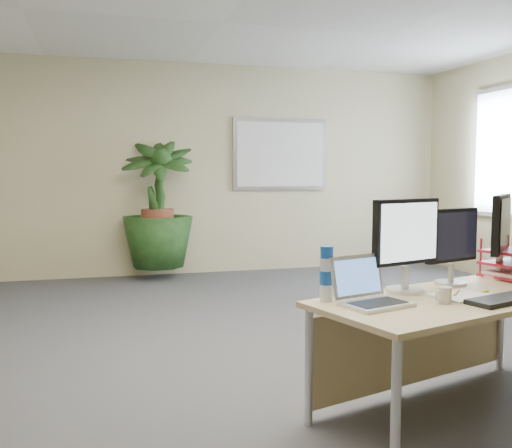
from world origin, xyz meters
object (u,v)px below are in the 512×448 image
object	(u,v)px
floor_plant	(157,218)
laptop	(368,292)
monitor_right	(452,241)
desk	(447,316)
monitor_left	(406,239)

from	to	relation	value
floor_plant	laptop	size ratio (longest dim) A/B	3.79
monitor_right	laptop	bearing A→B (deg)	-155.56
laptop	floor_plant	bearing A→B (deg)	97.83
desk	laptop	xyz separation A→B (m)	(-0.55, -0.13, 0.19)
laptop	monitor_left	bearing A→B (deg)	31.49
desk	monitor_left	xyz separation A→B (m)	(-0.23, 0.07, 0.43)
floor_plant	monitor_left	world-z (taller)	floor_plant
desk	monitor_right	world-z (taller)	monitor_right
floor_plant	laptop	bearing A→B (deg)	-82.17
desk	laptop	distance (m)	0.60
floor_plant	desk	bearing A→B (deg)	-74.96
monitor_left	laptop	xyz separation A→B (m)	(-0.32, -0.20, -0.24)
laptop	desk	bearing A→B (deg)	13.18
floor_plant	monitor_left	bearing A→B (deg)	-77.62
monitor_right	laptop	size ratio (longest dim) A/B	1.14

